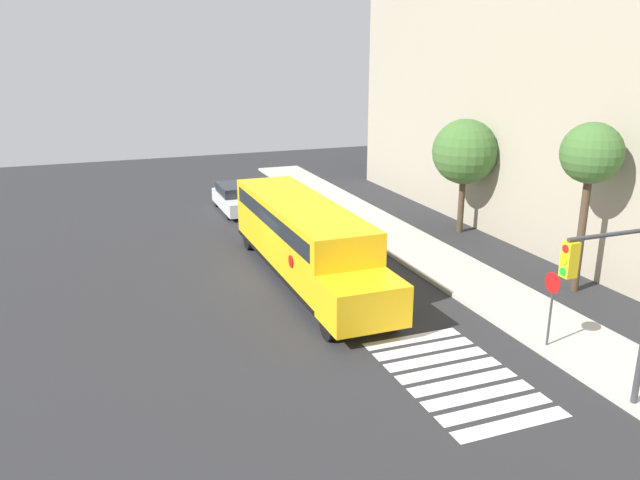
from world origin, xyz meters
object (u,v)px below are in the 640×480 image
at_px(traffic_light, 622,291).
at_px(tree_far_sidewalk, 591,156).
at_px(parked_car, 236,198).
at_px(tree_near_sidewalk, 465,152).
at_px(school_bus, 303,236).
at_px(stop_sign, 551,300).

relative_size(traffic_light, tree_far_sidewalk, 0.80).
bearing_deg(parked_car, traffic_light, 9.33).
distance_m(traffic_light, tree_far_sidewalk, 8.77).
height_order(tree_near_sidewalk, tree_far_sidewalk, tree_far_sidewalk).
height_order(school_bus, traffic_light, traffic_light).
relative_size(school_bus, stop_sign, 4.88).
relative_size(parked_car, traffic_light, 0.93).
bearing_deg(tree_far_sidewalk, stop_sign, -50.50).
bearing_deg(parked_car, tree_far_sidewalk, 29.37).
bearing_deg(traffic_light, tree_near_sidewalk, 159.62).
bearing_deg(stop_sign, parked_car, -166.20).
bearing_deg(tree_near_sidewalk, parked_car, -130.07).
height_order(school_bus, stop_sign, school_bus).
height_order(school_bus, tree_far_sidewalk, tree_far_sidewalk).
height_order(traffic_light, tree_far_sidewalk, tree_far_sidewalk).
relative_size(stop_sign, tree_far_sidewalk, 0.39).
height_order(stop_sign, traffic_light, traffic_light).
bearing_deg(parked_car, school_bus, 0.28).
relative_size(stop_sign, traffic_light, 0.49).
height_order(traffic_light, tree_near_sidewalk, tree_near_sidewalk).
xyz_separation_m(school_bus, stop_sign, (8.37, 4.73, -0.12)).
xyz_separation_m(school_bus, tree_far_sidewalk, (4.90, 8.94, 3.33)).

